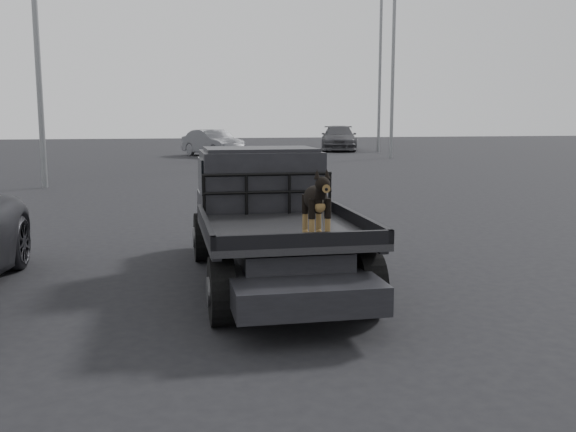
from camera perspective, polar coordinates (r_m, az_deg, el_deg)
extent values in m
plane|color=black|center=(6.69, -2.18, -10.91)|extent=(120.00, 120.00, 0.00)
imported|color=#4D4E52|center=(36.45, -6.68, 6.46)|extent=(3.44, 4.75, 1.49)
imported|color=#414145|center=(42.49, 4.53, 6.91)|extent=(3.56, 5.92, 1.61)
cylinder|color=slate|center=(35.23, 9.41, 16.75)|extent=(0.18, 0.18, 14.29)
cylinder|color=slate|center=(41.41, 8.27, 16.66)|extent=(0.18, 0.18, 15.82)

